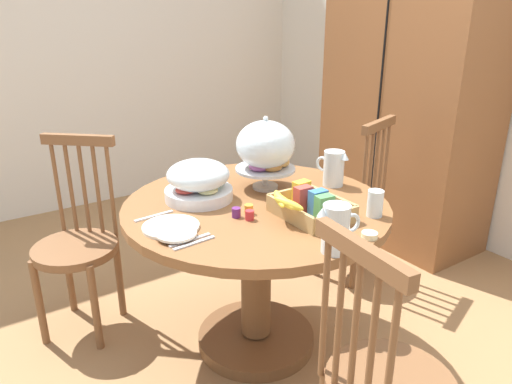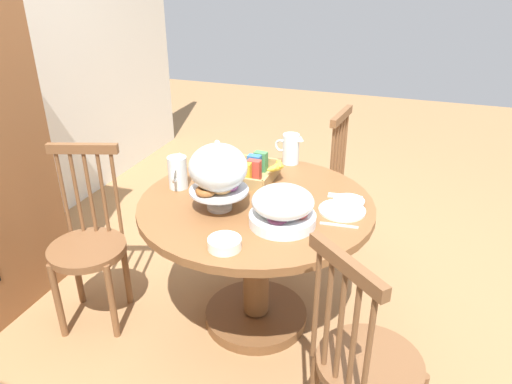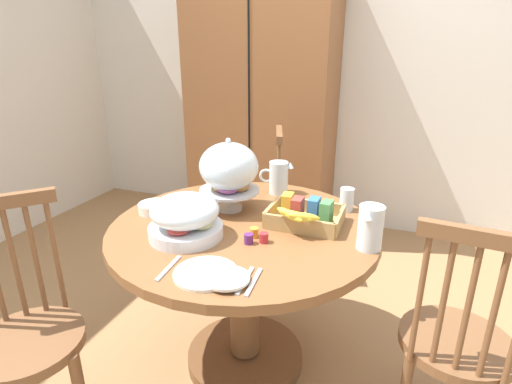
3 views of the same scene
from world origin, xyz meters
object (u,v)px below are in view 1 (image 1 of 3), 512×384
(dining_table, at_px, (256,248))
(pastry_stand_with_dome, at_px, (266,148))
(windsor_chair_by_cabinet, at_px, (78,246))
(china_plate_small, at_px, (177,233))
(butter_dish, at_px, (369,235))
(wooden_armoire, at_px, (409,97))
(cereal_basket, at_px, (308,206))
(milk_pitcher, at_px, (333,170))
(windsor_chair_near_window, at_px, (350,205))
(drinking_glass, at_px, (375,203))
(fruit_platter_covered, at_px, (198,181))
(orange_juice_pitcher, at_px, (336,231))
(cereal_bowl, at_px, (204,172))
(china_plate_large, at_px, (171,227))

(dining_table, xyz_separation_m, pastry_stand_with_dome, (-0.13, 0.14, 0.42))
(windsor_chair_by_cabinet, bearing_deg, dining_table, 46.55)
(china_plate_small, xyz_separation_m, butter_dish, (0.40, 0.59, -0.01))
(butter_dish, bearing_deg, wooden_armoire, 125.65)
(dining_table, distance_m, cereal_basket, 0.37)
(dining_table, relative_size, milk_pitcher, 6.44)
(pastry_stand_with_dome, bearing_deg, dining_table, -47.28)
(windsor_chair_near_window, bearing_deg, drinking_glass, -39.08)
(fruit_platter_covered, bearing_deg, cereal_basket, 33.28)
(orange_juice_pitcher, bearing_deg, china_plate_small, -134.83)
(cereal_basket, relative_size, drinking_glass, 2.87)
(china_plate_small, distance_m, drinking_glass, 0.80)
(fruit_platter_covered, relative_size, cereal_bowl, 2.14)
(pastry_stand_with_dome, relative_size, milk_pitcher, 1.91)
(milk_pitcher, bearing_deg, butter_dish, -28.95)
(pastry_stand_with_dome, height_order, milk_pitcher, pastry_stand_with_dome)
(china_plate_large, bearing_deg, windsor_chair_by_cabinet, -160.94)
(windsor_chair_by_cabinet, bearing_deg, china_plate_small, 15.65)
(windsor_chair_by_cabinet, xyz_separation_m, drinking_glass, (0.99, 0.96, 0.34))
(drinking_glass, bearing_deg, wooden_armoire, 125.25)
(dining_table, relative_size, cereal_bowl, 8.28)
(cereal_basket, xyz_separation_m, cereal_bowl, (-0.69, -0.11, -0.02))
(wooden_armoire, height_order, butter_dish, wooden_armoire)
(china_plate_small, bearing_deg, cereal_bowl, 143.67)
(drinking_glass, bearing_deg, cereal_basket, -121.83)
(dining_table, relative_size, cereal_basket, 3.67)
(fruit_platter_covered, distance_m, milk_pitcher, 0.65)
(china_plate_small, bearing_deg, china_plate_large, 169.09)
(dining_table, xyz_separation_m, drinking_glass, (0.39, 0.32, 0.28))
(windsor_chair_by_cabinet, distance_m, china_plate_small, 0.81)
(wooden_armoire, xyz_separation_m, china_plate_small, (0.60, -1.98, -0.23))
(windsor_chair_by_cabinet, height_order, cereal_basket, windsor_chair_by_cabinet)
(fruit_platter_covered, distance_m, orange_juice_pitcher, 0.72)
(drinking_glass, relative_size, butter_dish, 1.83)
(wooden_armoire, height_order, china_plate_small, wooden_armoire)
(fruit_platter_covered, height_order, drinking_glass, fruit_platter_covered)
(windsor_chair_near_window, height_order, china_plate_large, windsor_chair_near_window)
(windsor_chair_near_window, bearing_deg, cereal_basket, -56.41)
(china_plate_large, xyz_separation_m, drinking_glass, (0.35, 0.74, 0.05))
(pastry_stand_with_dome, xyz_separation_m, butter_dish, (0.65, 0.01, -0.19))
(pastry_stand_with_dome, relative_size, butter_dish, 5.73)
(dining_table, bearing_deg, milk_pitcher, 87.78)
(dining_table, relative_size, windsor_chair_by_cabinet, 1.19)
(wooden_armoire, bearing_deg, butter_dish, -54.35)
(orange_juice_pitcher, relative_size, china_plate_small, 1.19)
(windsor_chair_near_window, bearing_deg, cereal_bowl, -102.39)
(pastry_stand_with_dome, relative_size, fruit_platter_covered, 1.15)
(windsor_chair_by_cabinet, xyz_separation_m, china_plate_small, (0.73, 0.20, 0.30))
(orange_juice_pitcher, xyz_separation_m, butter_dish, (-0.01, 0.18, -0.07))
(wooden_armoire, xyz_separation_m, butter_dish, (1.00, -1.39, -0.23))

